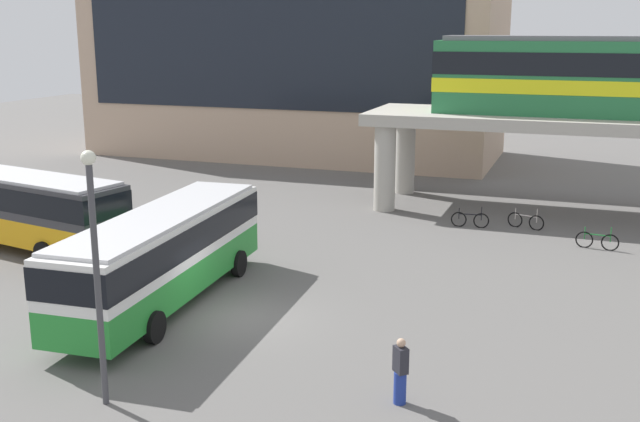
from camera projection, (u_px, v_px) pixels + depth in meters
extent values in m
plane|color=#605E5B|center=(337.00, 239.00, 34.02)|extent=(120.00, 120.00, 0.00)
cube|color=tan|center=(296.00, 56.00, 55.67)|extent=(29.34, 11.61, 14.45)
cube|color=black|center=(264.00, 48.00, 50.14)|extent=(26.40, 0.10, 8.09)
cube|color=#ADA89E|center=(636.00, 124.00, 36.60)|extent=(26.08, 6.12, 0.60)
cylinder|color=#ADA89E|center=(385.00, 168.00, 38.99)|extent=(1.10, 1.10, 4.42)
cylinder|color=#ADA89E|center=(405.00, 155.00, 43.12)|extent=(1.10, 1.10, 4.42)
cube|color=#268C33|center=(165.00, 275.00, 25.85)|extent=(3.10, 11.12, 1.10)
cube|color=white|center=(163.00, 238.00, 25.55)|extent=(3.10, 11.12, 1.50)
cube|color=black|center=(163.00, 236.00, 25.53)|extent=(3.14, 11.16, 0.96)
cube|color=silver|center=(162.00, 215.00, 25.35)|extent=(2.94, 10.56, 0.12)
cylinder|color=black|center=(179.00, 258.00, 29.61)|extent=(0.33, 1.01, 1.00)
cylinder|color=black|center=(239.00, 263.00, 28.92)|extent=(0.33, 1.01, 1.00)
cylinder|color=black|center=(82.00, 318.00, 23.46)|extent=(0.33, 1.01, 1.00)
cylinder|color=black|center=(155.00, 327.00, 22.77)|extent=(0.33, 1.01, 1.00)
cube|color=orange|center=(19.00, 223.00, 32.62)|extent=(11.28, 4.60, 1.10)
cube|color=#333338|center=(16.00, 194.00, 32.31)|extent=(11.28, 4.60, 1.50)
cube|color=black|center=(16.00, 192.00, 32.29)|extent=(11.32, 4.65, 0.96)
cube|color=silver|center=(14.00, 175.00, 32.12)|extent=(10.71, 4.37, 0.12)
cylinder|color=black|center=(44.00, 254.00, 30.17)|extent=(1.04, 0.47, 1.00)
cylinder|color=black|center=(92.00, 239.00, 32.25)|extent=(1.04, 0.47, 1.00)
torus|color=black|center=(536.00, 223.00, 35.51)|extent=(0.73, 0.26, 0.74)
torus|color=black|center=(515.00, 220.00, 36.11)|extent=(0.73, 0.26, 0.74)
cylinder|color=silver|center=(526.00, 216.00, 35.74)|extent=(1.02, 0.34, 0.05)
cylinder|color=silver|center=(515.00, 214.00, 36.04)|extent=(0.04, 0.04, 0.55)
cylinder|color=silver|center=(537.00, 216.00, 35.43)|extent=(0.04, 0.04, 0.65)
torus|color=black|center=(481.00, 221.00, 35.92)|extent=(0.74, 0.13, 0.74)
torus|color=black|center=(459.00, 219.00, 36.18)|extent=(0.74, 0.13, 0.74)
cylinder|color=black|center=(470.00, 214.00, 35.98)|extent=(1.05, 0.15, 0.05)
cylinder|color=black|center=(459.00, 213.00, 36.10)|extent=(0.04, 0.04, 0.55)
cylinder|color=black|center=(482.00, 214.00, 35.84)|extent=(0.04, 0.04, 0.65)
torus|color=black|center=(610.00, 243.00, 32.27)|extent=(0.74, 0.14, 0.74)
torus|color=black|center=(584.00, 240.00, 32.72)|extent=(0.74, 0.14, 0.74)
cylinder|color=#1E7F33|center=(598.00, 235.00, 32.43)|extent=(1.05, 0.16, 0.05)
cylinder|color=#1E7F33|center=(585.00, 233.00, 32.65)|extent=(0.04, 0.04, 0.55)
cylinder|color=#1E7F33|center=(611.00, 235.00, 32.19)|extent=(0.04, 0.04, 0.65)
cylinder|color=navy|center=(400.00, 388.00, 19.10)|extent=(0.32, 0.32, 0.85)
cube|color=#26262D|center=(401.00, 360.00, 18.92)|extent=(0.46, 0.47, 0.67)
sphere|color=tan|center=(401.00, 343.00, 18.81)|extent=(0.23, 0.23, 0.23)
cylinder|color=#3F3F44|center=(98.00, 288.00, 18.47)|extent=(0.16, 0.16, 6.14)
sphere|color=silver|center=(88.00, 158.00, 17.71)|extent=(0.36, 0.36, 0.36)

